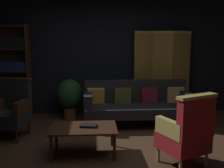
# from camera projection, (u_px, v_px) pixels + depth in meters

# --- Properties ---
(ground_plane) EXTENTS (10.00, 10.00, 0.00)m
(ground_plane) POSITION_uv_depth(u_px,v_px,m) (116.00, 154.00, 4.22)
(ground_plane) COLOR #3D2819
(back_wall) EXTENTS (7.20, 0.10, 2.80)m
(back_wall) POSITION_uv_depth(u_px,v_px,m) (107.00, 53.00, 6.40)
(back_wall) COLOR black
(back_wall) RESTS_ON ground_plane
(folding_screen) EXTENTS (1.31, 0.23, 1.90)m
(folding_screen) POSITION_uv_depth(u_px,v_px,m) (162.00, 72.00, 6.29)
(folding_screen) COLOR olive
(folding_screen) RESTS_ON ground_plane
(bookshelf) EXTENTS (0.90, 0.32, 2.05)m
(bookshelf) POSITION_uv_depth(u_px,v_px,m) (10.00, 68.00, 6.05)
(bookshelf) COLOR #382114
(bookshelf) RESTS_ON ground_plane
(velvet_couch) EXTENTS (2.12, 0.78, 0.88)m
(velvet_couch) POSITION_uv_depth(u_px,v_px,m) (137.00, 102.00, 5.62)
(velvet_couch) COLOR #382114
(velvet_couch) RESTS_ON ground_plane
(coffee_table) EXTENTS (1.00, 0.64, 0.42)m
(coffee_table) POSITION_uv_depth(u_px,v_px,m) (84.00, 130.00, 4.18)
(coffee_table) COLOR #382114
(coffee_table) RESTS_ON ground_plane
(armchair_gilt_accent) EXTENTS (0.76, 0.76, 1.04)m
(armchair_gilt_accent) POSITION_uv_depth(u_px,v_px,m) (186.00, 133.00, 3.73)
(armchair_gilt_accent) COLOR tan
(armchair_gilt_accent) RESTS_ON ground_plane
(armchair_wing_left) EXTENTS (0.70, 0.70, 1.04)m
(armchair_wing_left) POSITION_uv_depth(u_px,v_px,m) (12.00, 110.00, 4.91)
(armchair_wing_left) COLOR #382114
(armchair_wing_left) RESTS_ON ground_plane
(potted_plant) EXTENTS (0.57, 0.57, 0.87)m
(potted_plant) POSITION_uv_depth(u_px,v_px,m) (70.00, 96.00, 5.98)
(potted_plant) COLOR brown
(potted_plant) RESTS_ON ground_plane
(book_black_cloth) EXTENTS (0.27, 0.20, 0.03)m
(book_black_cloth) POSITION_uv_depth(u_px,v_px,m) (88.00, 126.00, 4.19)
(book_black_cloth) COLOR black
(book_black_cloth) RESTS_ON coffee_table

